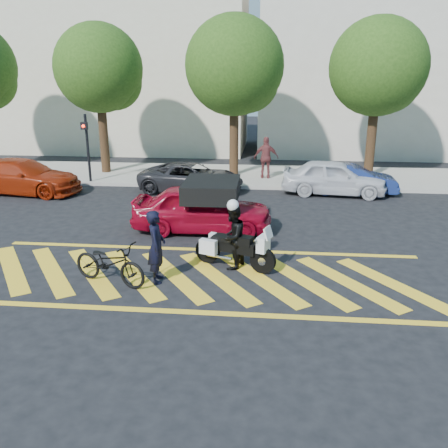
# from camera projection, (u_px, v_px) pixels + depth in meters

# --- Properties ---
(ground) EXTENTS (90.00, 90.00, 0.00)m
(ground) POSITION_uv_depth(u_px,v_px,m) (197.00, 276.00, 12.18)
(ground) COLOR black
(ground) RESTS_ON ground
(sidewalk) EXTENTS (60.00, 5.00, 0.15)m
(sidewalk) POSITION_uv_depth(u_px,v_px,m) (234.00, 176.00, 23.52)
(sidewalk) COLOR #9E998E
(sidewalk) RESTS_ON ground
(crosswalk) EXTENTS (12.33, 4.00, 0.01)m
(crosswalk) POSITION_uv_depth(u_px,v_px,m) (196.00, 276.00, 12.18)
(crosswalk) COLOR yellow
(crosswalk) RESTS_ON ground
(building_left) EXTENTS (16.00, 8.00, 10.00)m
(building_left) POSITION_uv_depth(u_px,v_px,m) (124.00, 71.00, 31.26)
(building_left) COLOR beige
(building_left) RESTS_ON ground
(building_right) EXTENTS (16.00, 8.00, 11.00)m
(building_right) POSITION_uv_depth(u_px,v_px,m) (389.00, 63.00, 29.53)
(building_right) COLOR beige
(building_right) RESTS_ON ground
(tree_left) EXTENTS (4.20, 4.20, 7.26)m
(tree_left) POSITION_uv_depth(u_px,v_px,m) (102.00, 72.00, 22.65)
(tree_left) COLOR black
(tree_left) RESTS_ON ground
(tree_center) EXTENTS (4.60, 4.60, 7.56)m
(tree_center) POSITION_uv_depth(u_px,v_px,m) (237.00, 69.00, 22.02)
(tree_center) COLOR black
(tree_center) RESTS_ON ground
(tree_right) EXTENTS (4.40, 4.40, 7.41)m
(tree_right) POSITION_uv_depth(u_px,v_px,m) (380.00, 70.00, 21.43)
(tree_right) COLOR black
(tree_right) RESTS_ON ground
(signal_pole) EXTENTS (0.28, 0.43, 3.20)m
(signal_pole) POSITION_uv_depth(u_px,v_px,m) (87.00, 143.00, 21.41)
(signal_pole) COLOR black
(signal_pole) RESTS_ON ground
(officer_bike) EXTENTS (0.52, 0.72, 1.84)m
(officer_bike) POSITION_uv_depth(u_px,v_px,m) (156.00, 247.00, 11.64)
(officer_bike) COLOR black
(officer_bike) RESTS_ON ground
(bicycle) EXTENTS (2.19, 1.39, 1.09)m
(bicycle) POSITION_uv_depth(u_px,v_px,m) (110.00, 263.00, 11.62)
(bicycle) COLOR black
(bicycle) RESTS_ON ground
(police_motorcycle) EXTENTS (2.21, 1.19, 1.02)m
(police_motorcycle) POSITION_uv_depth(u_px,v_px,m) (233.00, 248.00, 12.57)
(police_motorcycle) COLOR black
(police_motorcycle) RESTS_ON ground
(officer_moto) EXTENTS (0.92, 1.03, 1.74)m
(officer_moto) POSITION_uv_depth(u_px,v_px,m) (233.00, 237.00, 12.46)
(officer_moto) COLOR black
(officer_moto) RESTS_ON ground
(red_convertible) EXTENTS (4.52, 1.86, 1.53)m
(red_convertible) POSITION_uv_depth(u_px,v_px,m) (202.00, 209.00, 15.39)
(red_convertible) COLOR maroon
(red_convertible) RESTS_ON ground
(parked_left) EXTENTS (5.19, 2.54, 1.45)m
(parked_left) POSITION_uv_depth(u_px,v_px,m) (23.00, 176.00, 20.25)
(parked_left) COLOR maroon
(parked_left) RESTS_ON ground
(parked_mid_left) EXTENTS (4.65, 2.43, 1.25)m
(parked_mid_left) POSITION_uv_depth(u_px,v_px,m) (191.00, 177.00, 20.53)
(parked_mid_left) COLOR #232326
(parked_mid_left) RESTS_ON ground
(parked_mid_right) EXTENTS (4.52, 2.21, 1.48)m
(parked_mid_right) POSITION_uv_depth(u_px,v_px,m) (334.00, 177.00, 20.02)
(parked_mid_right) COLOR silver
(parked_mid_right) RESTS_ON ground
(parked_right) EXTENTS (3.79, 1.47, 1.23)m
(parked_right) POSITION_uv_depth(u_px,v_px,m) (352.00, 179.00, 20.21)
(parked_right) COLOR navy
(parked_right) RESTS_ON ground
(pedestrian_right) EXTENTS (1.16, 0.51, 1.95)m
(pedestrian_right) POSITION_uv_depth(u_px,v_px,m) (266.00, 158.00, 22.34)
(pedestrian_right) COLOR brown
(pedestrian_right) RESTS_ON sidewalk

